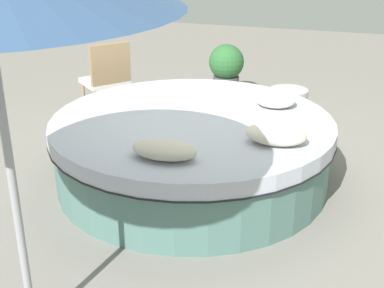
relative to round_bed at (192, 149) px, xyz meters
The scene contains 8 objects.
ground_plane 0.33m from the round_bed, ahead, with size 16.00×16.00×0.00m, color gray.
round_bed is the anchor object (origin of this frame).
throw_pillow_0 0.99m from the round_bed, 86.65° to the right, with size 0.53×0.31×0.14m, color beige.
throw_pillow_1 1.01m from the round_bed, 23.34° to the right, with size 0.51×0.33×0.17m, color beige.
throw_pillow_2 0.98m from the round_bed, 39.96° to the left, with size 0.40×0.34×0.14m, color silver.
patio_chair 2.12m from the round_bed, 137.69° to the left, with size 0.72×0.72×0.98m.
planter 2.61m from the round_bed, 96.54° to the left, with size 0.49×0.49×0.78m.
side_table 1.91m from the round_bed, 69.02° to the left, with size 0.47×0.47×0.47m, color #B7B7BC.
Camera 1 is at (1.39, -4.49, 2.41)m, focal length 49.75 mm.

